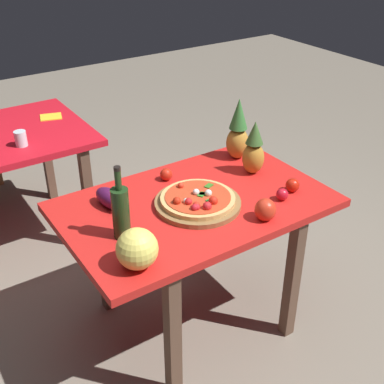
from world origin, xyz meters
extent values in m
plane|color=gray|center=(0.00, 0.00, 0.00)|extent=(10.00, 10.00, 0.00)
cube|color=brown|center=(-0.36, -0.36, 0.37)|extent=(0.06, 0.06, 0.74)
cube|color=brown|center=(0.36, -0.36, 0.37)|extent=(0.06, 0.06, 0.74)
cube|color=brown|center=(-0.36, 0.36, 0.37)|extent=(0.06, 0.06, 0.74)
cube|color=brown|center=(0.36, 0.36, 0.37)|extent=(0.06, 0.06, 0.74)
cube|color=red|center=(0.00, 0.00, 0.76)|extent=(1.29, 0.82, 0.04)
cube|color=brown|center=(-0.19, 0.94, 0.37)|extent=(0.06, 0.06, 0.74)
cube|color=brown|center=(-0.19, 1.74, 0.37)|extent=(0.06, 0.06, 0.74)
cylinder|color=olive|center=(-0.01, -0.04, 0.79)|extent=(0.42, 0.42, 0.02)
cylinder|color=#E0AC63|center=(-0.01, -0.04, 0.81)|extent=(0.36, 0.36, 0.02)
cylinder|color=#C94022|center=(-0.01, -0.04, 0.82)|extent=(0.32, 0.32, 0.00)
sphere|color=red|center=(-0.03, 0.08, 0.83)|extent=(0.03, 0.03, 0.03)
sphere|color=red|center=(-0.13, -0.03, 0.84)|extent=(0.04, 0.04, 0.04)
sphere|color=red|center=(-0.09, -0.13, 0.84)|extent=(0.03, 0.03, 0.03)
sphere|color=red|center=(-0.07, -0.12, 0.84)|extent=(0.04, 0.04, 0.04)
sphere|color=red|center=(-0.08, -0.07, 0.84)|extent=(0.04, 0.04, 0.04)
sphere|color=red|center=(-0.03, -0.15, 0.84)|extent=(0.04, 0.04, 0.04)
sphere|color=red|center=(-0.08, -0.13, 0.83)|extent=(0.03, 0.03, 0.03)
sphere|color=red|center=(0.02, -0.13, 0.84)|extent=(0.04, 0.04, 0.04)
cube|color=#377823|center=(0.09, 0.01, 0.83)|extent=(0.05, 0.04, 0.00)
cube|color=#2F7927|center=(0.01, -0.12, 0.83)|extent=(0.03, 0.05, 0.00)
cube|color=#287234|center=(0.02, -0.04, 0.83)|extent=(0.05, 0.05, 0.00)
cube|color=#328628|center=(0.01, -0.04, 0.83)|extent=(0.05, 0.05, 0.00)
sphere|color=white|center=(-0.01, -0.02, 0.84)|extent=(0.03, 0.03, 0.03)
sphere|color=white|center=(-0.09, -0.06, 0.84)|extent=(0.03, 0.03, 0.03)
sphere|color=silver|center=(0.04, -0.06, 0.84)|extent=(0.03, 0.03, 0.03)
cylinder|color=#1E3A19|center=(-0.43, -0.07, 0.89)|extent=(0.08, 0.08, 0.23)
cylinder|color=#1E3A19|center=(-0.43, -0.07, 1.05)|extent=(0.03, 0.03, 0.09)
cylinder|color=black|center=(-0.43, -0.07, 1.11)|extent=(0.03, 0.03, 0.02)
ellipsoid|color=#B4802B|center=(0.42, 0.08, 0.86)|extent=(0.12, 0.12, 0.17)
cone|color=#39652C|center=(0.42, 0.08, 1.01)|extent=(0.09, 0.09, 0.12)
ellipsoid|color=#B7822F|center=(0.46, 0.27, 0.87)|extent=(0.13, 0.13, 0.18)
cone|color=#347533|center=(0.46, 0.27, 1.04)|extent=(0.10, 0.10, 0.17)
sphere|color=#F0DF63|center=(-0.47, -0.29, 0.86)|extent=(0.17, 0.17, 0.17)
ellipsoid|color=red|center=(0.18, -0.31, 0.82)|extent=(0.10, 0.10, 0.11)
ellipsoid|color=#4F1746|center=(-0.36, 0.18, 0.82)|extent=(0.13, 0.21, 0.09)
sphere|color=red|center=(0.36, -0.22, 0.81)|extent=(0.06, 0.06, 0.06)
sphere|color=red|center=(0.46, -0.19, 0.81)|extent=(0.07, 0.07, 0.07)
sphere|color=red|center=(-0.01, 0.26, 0.81)|extent=(0.06, 0.06, 0.06)
cylinder|color=silver|center=(-0.51, 1.10, 0.82)|extent=(0.07, 0.07, 0.09)
cube|color=yellow|center=(-0.20, 1.44, 0.78)|extent=(0.17, 0.16, 0.01)
camera|label=1|loc=(-1.16, -1.71, 2.04)|focal=46.61mm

